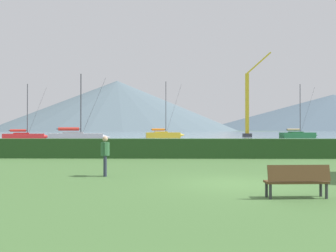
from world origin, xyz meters
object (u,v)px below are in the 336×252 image
at_px(dock_crane, 248,108).
at_px(sailboat_slip_7, 24,136).
at_px(sailboat_slip_1, 77,137).
at_px(person_standing_walker, 105,153).
at_px(park_bench_near_path, 297,179).
at_px(sailboat_slip_4, 164,134).
at_px(sailboat_slip_0, 298,135).

bearing_deg(dock_crane, sailboat_slip_7, -150.88).
relative_size(sailboat_slip_1, sailboat_slip_7, 1.03).
distance_m(sailboat_slip_1, person_standing_walker, 40.08).
relative_size(sailboat_slip_1, park_bench_near_path, 5.77).
distance_m(sailboat_slip_7, person_standing_walker, 52.93).
height_order(sailboat_slip_1, person_standing_walker, sailboat_slip_1).
xyz_separation_m(sailboat_slip_1, sailboat_slip_4, (12.34, 23.34, -0.03)).
bearing_deg(sailboat_slip_7, person_standing_walker, -82.39).
height_order(sailboat_slip_0, sailboat_slip_1, sailboat_slip_0).
distance_m(sailboat_slip_0, sailboat_slip_1, 47.39).
bearing_deg(sailboat_slip_4, sailboat_slip_0, -9.09).
bearing_deg(dock_crane, sailboat_slip_4, -152.68).
distance_m(sailboat_slip_4, sailboat_slip_7, 28.19).
xyz_separation_m(sailboat_slip_4, sailboat_slip_7, (-24.27, -14.35, -0.06)).
distance_m(sailboat_slip_4, park_bench_near_path, 66.33).
bearing_deg(dock_crane, park_bench_near_path, -100.81).
distance_m(park_bench_near_path, dock_crane, 78.32).
bearing_deg(sailboat_slip_1, sailboat_slip_7, 130.86).
height_order(sailboat_slip_1, park_bench_near_path, sailboat_slip_1).
relative_size(sailboat_slip_1, dock_crane, 0.49).
bearing_deg(dock_crane, sailboat_slip_0, -51.71).
xyz_separation_m(park_bench_near_path, person_standing_walker, (-6.31, 4.45, 0.44)).
relative_size(sailboat_slip_7, dock_crane, 0.47).
xyz_separation_m(sailboat_slip_1, dock_crane, (32.84, 33.94, 6.36)).
bearing_deg(person_standing_walker, sailboat_slip_0, 53.14).
relative_size(sailboat_slip_7, park_bench_near_path, 5.58).
bearing_deg(park_bench_near_path, sailboat_slip_0, 66.71).
bearing_deg(sailboat_slip_0, park_bench_near_path, -118.83).
distance_m(sailboat_slip_0, dock_crane, 15.11).
relative_size(sailboat_slip_0, person_standing_walker, 7.03).
distance_m(sailboat_slip_0, sailboat_slip_4, 28.99).
height_order(sailboat_slip_0, sailboat_slip_7, sailboat_slip_0).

